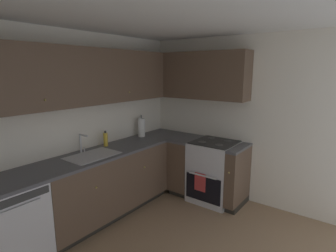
% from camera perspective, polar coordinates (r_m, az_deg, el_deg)
% --- Properties ---
extents(wall_back, '(4.00, 0.05, 2.41)m').
position_cam_1_polar(wall_back, '(3.58, -21.78, -0.76)').
color(wall_back, silver).
rests_on(wall_back, ground_plane).
extents(wall_right, '(0.05, 3.24, 2.41)m').
position_cam_1_polar(wall_right, '(4.10, 16.04, 1.09)').
color(wall_right, silver).
rests_on(wall_right, ground_plane).
extents(ceiling, '(4.00, 3.24, 0.05)m').
position_cam_1_polar(ceiling, '(2.35, -1.46, 24.25)').
color(ceiling, white).
extents(dishwasher, '(0.60, 0.63, 0.86)m').
position_cam_1_polar(dishwasher, '(3.23, -30.53, -17.68)').
color(dishwasher, silver).
rests_on(dishwasher, ground_plane).
extents(lower_cabinets_back, '(1.87, 0.62, 0.86)m').
position_cam_1_polar(lower_cabinets_back, '(3.79, -12.79, -11.82)').
color(lower_cabinets_back, brown).
rests_on(lower_cabinets_back, ground_plane).
extents(countertop_back, '(3.07, 0.60, 0.03)m').
position_cam_1_polar(countertop_back, '(3.64, -13.11, -5.45)').
color(countertop_back, '#4C4C51').
rests_on(countertop_back, lower_cabinets_back).
extents(lower_cabinets_right, '(0.62, 1.10, 0.86)m').
position_cam_1_polar(lower_cabinets_right, '(4.24, 7.01, -9.05)').
color(lower_cabinets_right, brown).
rests_on(lower_cabinets_right, ground_plane).
extents(countertop_right, '(0.60, 1.10, 0.03)m').
position_cam_1_polar(countertop_right, '(4.10, 7.14, -3.28)').
color(countertop_right, '#4C4C51').
rests_on(countertop_right, lower_cabinets_right).
extents(oven_range, '(0.68, 0.62, 1.04)m').
position_cam_1_polar(oven_range, '(4.15, 9.67, -9.27)').
color(oven_range, silver).
rests_on(oven_range, ground_plane).
extents(upper_cabinets_back, '(2.75, 0.34, 0.69)m').
position_cam_1_polar(upper_cabinets_back, '(3.50, -17.39, 9.89)').
color(upper_cabinets_back, brown).
extents(upper_cabinets_right, '(0.32, 1.64, 0.69)m').
position_cam_1_polar(upper_cabinets_right, '(4.20, 5.86, 10.56)').
color(upper_cabinets_right, brown).
extents(sink, '(0.62, 0.40, 0.10)m').
position_cam_1_polar(sink, '(3.49, -15.57, -6.69)').
color(sink, '#B7B7BC').
rests_on(sink, countertop_back).
extents(faucet, '(0.07, 0.16, 0.25)m').
position_cam_1_polar(faucet, '(3.61, -17.72, -3.16)').
color(faucet, silver).
rests_on(faucet, countertop_back).
extents(soap_bottle, '(0.06, 0.06, 0.22)m').
position_cam_1_polar(soap_bottle, '(3.85, -13.01, -2.75)').
color(soap_bottle, gold).
rests_on(soap_bottle, countertop_back).
extents(paper_towel_roll, '(0.11, 0.11, 0.35)m').
position_cam_1_polar(paper_towel_roll, '(4.30, -5.61, -0.28)').
color(paper_towel_roll, white).
rests_on(paper_towel_roll, countertop_back).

